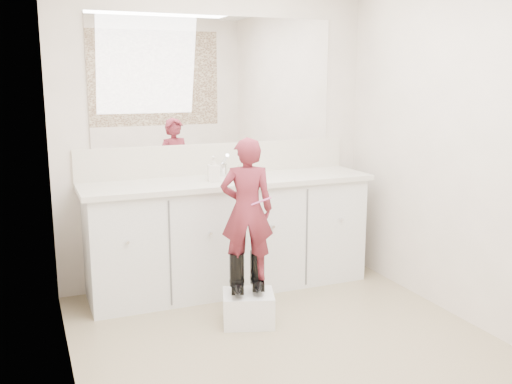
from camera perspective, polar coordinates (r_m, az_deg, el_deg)
name	(u,v)px	position (r m, az deg, el deg)	size (l,w,h in m)	color
floor	(297,353)	(3.66, 4.13, -15.73)	(3.00, 3.00, 0.00)	#8A755A
wall_back	(217,136)	(4.67, -3.93, 5.64)	(2.60, 2.60, 0.00)	beige
wall_front	(501,219)	(2.09, 23.32, -2.49)	(2.60, 2.60, 0.00)	beige
wall_left	(63,175)	(2.95, -18.76, 1.66)	(3.00, 3.00, 0.00)	beige
wall_right	(476,149)	(4.04, 21.15, 4.00)	(3.00, 3.00, 0.00)	beige
vanity_cabinet	(229,236)	(4.56, -2.70, -4.42)	(2.20, 0.55, 0.85)	silver
countertop	(229,181)	(4.44, -2.68, 1.06)	(2.28, 0.58, 0.04)	beige
backsplash	(218,158)	(4.68, -3.84, 3.37)	(2.28, 0.03, 0.25)	beige
mirror	(217,81)	(4.63, -3.96, 11.04)	(2.00, 0.02, 1.00)	white
dot_panel	(511,83)	(2.04, 24.13, 9.92)	(2.00, 0.01, 1.20)	#472819
faucet	(222,170)	(4.58, -3.39, 2.26)	(0.08, 0.08, 0.10)	silver
cup	(243,170)	(4.56, -1.27, 2.19)	(0.10, 0.10, 0.09)	beige
soap_bottle	(213,169)	(4.33, -4.28, 2.32)	(0.09, 0.09, 0.19)	silver
step_stool	(248,308)	(4.00, -0.77, -11.54)	(0.34, 0.29, 0.22)	white
boot_left	(237,274)	(3.90, -1.93, -8.17)	(0.10, 0.19, 0.29)	black
boot_right	(257,271)	(3.95, 0.13, -7.89)	(0.10, 0.19, 0.29)	black
toddler	(247,209)	(3.80, -0.91, -1.75)	(0.35, 0.23, 0.97)	#B4374C
toothbrush	(261,201)	(3.74, 0.53, -0.93)	(0.01, 0.01, 0.14)	#E258AB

